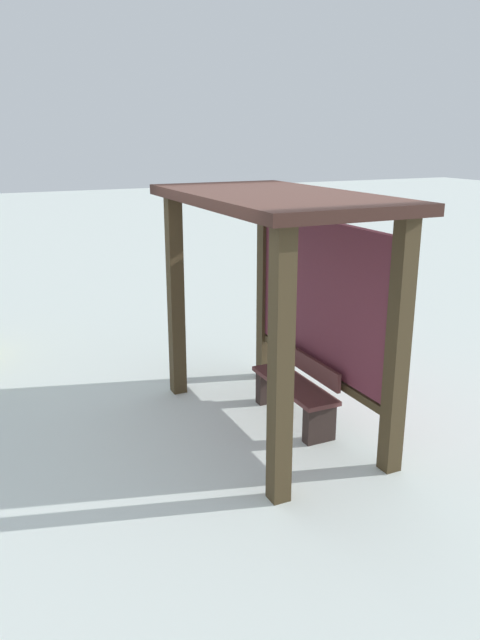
{
  "coord_description": "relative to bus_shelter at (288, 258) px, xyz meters",
  "views": [
    {
      "loc": [
        5.28,
        -2.82,
        2.98
      ],
      "look_at": [
        -0.29,
        -0.22,
        1.12
      ],
      "focal_mm": 34.53,
      "sensor_mm": 36.0,
      "label": 1
    }
  ],
  "objects": [
    {
      "name": "ground_plane",
      "position": [
        0.0,
        -0.17,
        -1.8
      ],
      "size": [
        60.0,
        60.0,
        0.0
      ],
      "primitive_type": "plane",
      "color": "white"
    },
    {
      "name": "bus_shelter",
      "position": [
        0.0,
        0.0,
        0.0
      ],
      "size": [
        2.93,
        1.56,
        2.45
      ],
      "color": "#3D2F1B",
      "rests_on": "ground"
    },
    {
      "name": "bench_left_inside",
      "position": [
        0.0,
        0.14,
        -1.46
      ],
      "size": [
        1.25,
        0.38,
        0.71
      ],
      "color": "#572E2D",
      "rests_on": "ground"
    }
  ]
}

